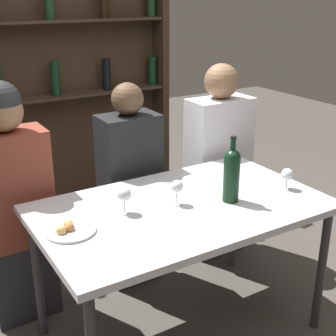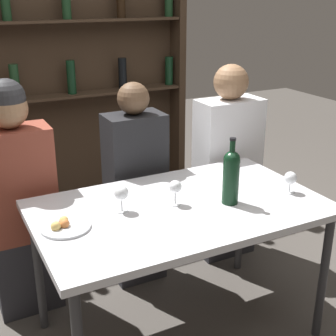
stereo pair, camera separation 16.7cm
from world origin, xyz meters
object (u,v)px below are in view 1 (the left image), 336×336
at_px(wine_glass_0, 124,195).
at_px(wine_glass_2, 287,175).
at_px(food_plate_0, 69,230).
at_px(seated_person_left, 15,209).
at_px(seated_person_right, 218,167).
at_px(seated_person_center, 130,192).
at_px(wine_glass_1, 177,187).
at_px(wine_bottle, 232,173).

distance_m(wine_glass_0, wine_glass_2, 0.87).
height_order(wine_glass_2, food_plate_0, wine_glass_2).
relative_size(seated_person_left, seated_person_right, 1.01).
bearing_deg(food_plate_0, seated_person_right, 24.57).
bearing_deg(seated_person_center, wine_glass_0, -119.30).
bearing_deg(wine_glass_1, seated_person_center, 86.65).
distance_m(wine_glass_0, wine_glass_1, 0.26).
xyz_separation_m(wine_glass_0, food_plate_0, (-0.29, -0.04, -0.08)).
relative_size(wine_glass_2, seated_person_left, 0.09).
xyz_separation_m(wine_glass_1, seated_person_left, (-0.64, 0.57, -0.19)).
distance_m(wine_glass_1, seated_person_left, 0.88).
distance_m(food_plate_0, seated_person_left, 0.58).
height_order(wine_bottle, wine_glass_0, wine_bottle).
xyz_separation_m(wine_glass_0, wine_glass_2, (0.85, -0.19, -0.01)).
relative_size(food_plate_0, seated_person_right, 0.17).
distance_m(wine_glass_0, food_plate_0, 0.30).
bearing_deg(seated_person_left, wine_bottle, -37.05).
bearing_deg(wine_glass_0, seated_person_left, 126.48).
relative_size(wine_bottle, seated_person_right, 0.26).
distance_m(wine_bottle, wine_glass_2, 0.35).
bearing_deg(wine_glass_1, seated_person_left, 138.63).
distance_m(wine_bottle, wine_glass_1, 0.27).
bearing_deg(wine_glass_2, seated_person_right, 82.04).
bearing_deg(wine_glass_0, wine_bottle, -16.70).
xyz_separation_m(wine_glass_2, seated_person_right, (0.10, 0.71, -0.20)).
height_order(seated_person_center, seated_person_right, seated_person_right).
xyz_separation_m(wine_glass_2, seated_person_left, (-1.23, 0.71, -0.18)).
distance_m(wine_glass_1, food_plate_0, 0.55).
distance_m(food_plate_0, seated_person_center, 0.83).
relative_size(food_plate_0, seated_person_center, 0.18).
height_order(wine_glass_1, food_plate_0, wine_glass_1).
xyz_separation_m(wine_bottle, wine_glass_1, (-0.25, 0.11, -0.06)).
xyz_separation_m(food_plate_0, seated_person_left, (-0.10, 0.57, -0.11)).
distance_m(wine_bottle, wine_glass_0, 0.53).
bearing_deg(seated_person_center, wine_glass_1, -93.35).
bearing_deg(wine_glass_1, seated_person_right, 39.49).
height_order(wine_bottle, seated_person_left, seated_person_left).
xyz_separation_m(wine_glass_0, wine_glass_1, (0.26, -0.05, -0.00)).
bearing_deg(wine_glass_1, food_plate_0, 179.74).
distance_m(wine_glass_2, seated_person_left, 1.43).
relative_size(wine_bottle, seated_person_center, 0.27).
bearing_deg(seated_person_center, wine_glass_2, -51.86).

